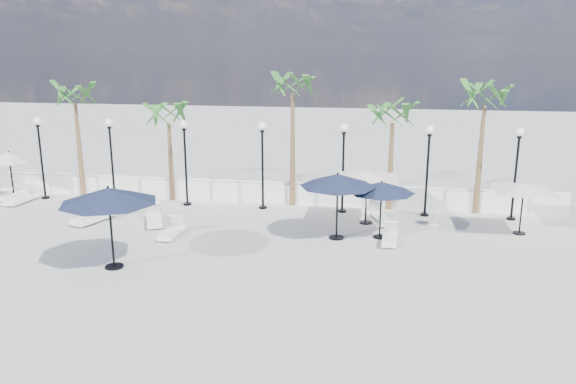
# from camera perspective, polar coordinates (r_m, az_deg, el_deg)

# --- Properties ---
(ground) EXTENTS (100.00, 100.00, 0.00)m
(ground) POSITION_cam_1_polar(r_m,az_deg,el_deg) (18.95, -6.57, -7.04)
(ground) COLOR #A8A7A2
(ground) RESTS_ON ground
(balustrade) EXTENTS (26.00, 0.30, 1.01)m
(balustrade) POSITION_cam_1_polar(r_m,az_deg,el_deg) (25.75, -2.11, -0.06)
(balustrade) COLOR white
(balustrade) RESTS_ON ground
(lamppost_0) EXTENTS (0.36, 0.36, 3.84)m
(lamppost_0) POSITION_cam_1_polar(r_m,az_deg,el_deg) (28.41, -23.89, 4.26)
(lamppost_0) COLOR black
(lamppost_0) RESTS_ON ground
(lamppost_1) EXTENTS (0.36, 0.36, 3.84)m
(lamppost_1) POSITION_cam_1_polar(r_m,az_deg,el_deg) (26.67, -17.55, 4.23)
(lamppost_1) COLOR black
(lamppost_1) RESTS_ON ground
(lamppost_2) EXTENTS (0.36, 0.36, 3.84)m
(lamppost_2) POSITION_cam_1_polar(r_m,az_deg,el_deg) (25.30, -10.42, 4.15)
(lamppost_2) COLOR black
(lamppost_2) RESTS_ON ground
(lamppost_3) EXTENTS (0.36, 0.36, 3.84)m
(lamppost_3) POSITION_cam_1_polar(r_m,az_deg,el_deg) (24.36, -2.62, 3.98)
(lamppost_3) COLOR black
(lamppost_3) RESTS_ON ground
(lamppost_4) EXTENTS (0.36, 0.36, 3.84)m
(lamppost_4) POSITION_cam_1_polar(r_m,az_deg,el_deg) (23.90, 5.65, 3.72)
(lamppost_4) COLOR black
(lamppost_4) RESTS_ON ground
(lamppost_5) EXTENTS (0.36, 0.36, 3.84)m
(lamppost_5) POSITION_cam_1_polar(r_m,az_deg,el_deg) (23.94, 14.04, 3.37)
(lamppost_5) COLOR black
(lamppost_5) RESTS_ON ground
(lamppost_6) EXTENTS (0.36, 0.36, 3.84)m
(lamppost_6) POSITION_cam_1_polar(r_m,az_deg,el_deg) (24.49, 22.23, 2.97)
(lamppost_6) COLOR black
(lamppost_6) RESTS_ON ground
(palm_0) EXTENTS (2.60, 2.60, 5.50)m
(palm_0) POSITION_cam_1_polar(r_m,az_deg,el_deg) (28.06, -20.83, 8.66)
(palm_0) COLOR brown
(palm_0) RESTS_ON ground
(palm_1) EXTENTS (2.60, 2.60, 4.70)m
(palm_1) POSITION_cam_1_polar(r_m,az_deg,el_deg) (26.20, -12.04, 7.21)
(palm_1) COLOR brown
(palm_1) RESTS_ON ground
(palm_2) EXTENTS (2.60, 2.60, 6.10)m
(palm_2) POSITION_cam_1_polar(r_m,az_deg,el_deg) (24.59, 0.48, 10.26)
(palm_2) COLOR brown
(palm_2) RESTS_ON ground
(palm_3) EXTENTS (2.60, 2.60, 4.90)m
(palm_3) POSITION_cam_1_polar(r_m,az_deg,el_deg) (24.43, 10.58, 7.24)
(palm_3) COLOR brown
(palm_3) RESTS_ON ground
(palm_4) EXTENTS (2.60, 2.60, 5.70)m
(palm_4) POSITION_cam_1_polar(r_m,az_deg,el_deg) (24.71, 19.36, 8.57)
(palm_4) COLOR brown
(palm_4) RESTS_ON ground
(lounger_0) EXTENTS (0.76, 1.76, 0.64)m
(lounger_0) POSITION_cam_1_polar(r_m,az_deg,el_deg) (29.46, -26.18, -0.21)
(lounger_0) COLOR silver
(lounger_0) RESTS_ON ground
(lounger_1) EXTENTS (0.83, 1.95, 0.71)m
(lounger_1) POSITION_cam_1_polar(r_m,az_deg,el_deg) (28.50, -25.43, -0.52)
(lounger_1) COLOR silver
(lounger_1) RESTS_ON ground
(lounger_2) EXTENTS (0.56, 1.64, 0.61)m
(lounger_2) POSITION_cam_1_polar(r_m,az_deg,el_deg) (21.62, -11.74, -3.93)
(lounger_2) COLOR silver
(lounger_2) RESTS_ON ground
(lounger_3) EXTENTS (1.27, 2.17, 0.77)m
(lounger_3) POSITION_cam_1_polar(r_m,az_deg,el_deg) (24.25, -19.02, -2.29)
(lounger_3) COLOR silver
(lounger_3) RESTS_ON ground
(lounger_4) EXTENTS (1.28, 1.91, 0.69)m
(lounger_4) POSITION_cam_1_polar(r_m,az_deg,el_deg) (23.26, -13.45, -2.66)
(lounger_4) COLOR silver
(lounger_4) RESTS_ON ground
(lounger_5) EXTENTS (0.61, 1.65, 0.61)m
(lounger_5) POSITION_cam_1_polar(r_m,az_deg,el_deg) (20.84, 10.29, -4.57)
(lounger_5) COLOR silver
(lounger_5) RESTS_ON ground
(lounger_6) EXTENTS (1.02, 1.95, 0.70)m
(lounger_6) POSITION_cam_1_polar(r_m,az_deg,el_deg) (23.16, 9.19, -2.50)
(lounger_6) COLOR silver
(lounger_6) RESTS_ON ground
(side_table_0) EXTENTS (0.60, 0.60, 0.58)m
(side_table_0) POSITION_cam_1_polar(r_m,az_deg,el_deg) (29.09, -26.69, -0.16)
(side_table_0) COLOR silver
(side_table_0) RESTS_ON ground
(side_table_1) EXTENTS (0.45, 0.45, 0.44)m
(side_table_1) POSITION_cam_1_polar(r_m,az_deg,el_deg) (26.20, -14.35, -0.72)
(side_table_1) COLOR silver
(side_table_1) RESTS_ON ground
(side_table_2) EXTENTS (0.56, 0.56, 0.54)m
(side_table_2) POSITION_cam_1_polar(r_m,az_deg,el_deg) (23.23, 14.54, -2.50)
(side_table_2) COLOR silver
(side_table_2) RESTS_ON ground
(parasol_navy_left) EXTENTS (3.10, 3.10, 2.73)m
(parasol_navy_left) POSITION_cam_1_polar(r_m,az_deg,el_deg) (18.47, -17.78, -0.36)
(parasol_navy_left) COLOR black
(parasol_navy_left) RESTS_ON ground
(parasol_navy_mid) EXTENTS (2.46, 2.46, 2.20)m
(parasol_navy_mid) POSITION_cam_1_polar(r_m,az_deg,el_deg) (20.87, 9.49, 0.45)
(parasol_navy_mid) COLOR black
(parasol_navy_mid) RESTS_ON ground
(parasol_navy_right) EXTENTS (2.82, 2.82, 2.53)m
(parasol_navy_right) POSITION_cam_1_polar(r_m,az_deg,el_deg) (20.50, 5.06, 1.16)
(parasol_navy_right) COLOR black
(parasol_navy_right) RESTS_ON ground
(parasol_cream_sq_a) EXTENTS (4.78, 4.78, 2.34)m
(parasol_cream_sq_a) POSITION_cam_1_polar(r_m,az_deg,el_deg) (22.48, 8.05, 2.13)
(parasol_cream_sq_a) COLOR black
(parasol_cream_sq_a) RESTS_ON ground
(parasol_cream_sq_b) EXTENTS (4.32, 4.32, 2.16)m
(parasol_cream_sq_b) POSITION_cam_1_polar(r_m,az_deg,el_deg) (22.78, 22.89, 0.84)
(parasol_cream_sq_b) COLOR black
(parasol_cream_sq_b) RESTS_ON ground
(parasol_cream_small) EXTENTS (1.88, 1.88, 2.31)m
(parasol_cream_small) POSITION_cam_1_polar(r_m,az_deg,el_deg) (29.05, -26.47, 3.15)
(parasol_cream_small) COLOR black
(parasol_cream_small) RESTS_ON ground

